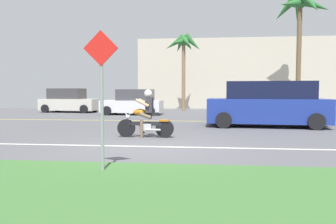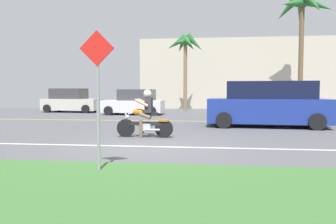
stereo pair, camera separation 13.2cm
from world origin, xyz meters
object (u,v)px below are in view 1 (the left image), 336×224
(parked_car_1, at_px, (133,103))
(street_sign, at_px, (101,87))
(parked_car_0, at_px, (69,101))
(palm_tree_0, at_px, (183,47))
(palm_tree_1, at_px, (300,11))
(motorcyclist, at_px, (146,117))
(suv_nearby, at_px, (267,105))

(parked_car_1, bearing_deg, street_sign, -79.90)
(parked_car_0, relative_size, parked_car_1, 1.07)
(parked_car_0, height_order, street_sign, street_sign)
(parked_car_1, bearing_deg, palm_tree_0, 55.17)
(street_sign, bearing_deg, palm_tree_1, 65.34)
(motorcyclist, height_order, parked_car_1, parked_car_1)
(palm_tree_1, distance_m, street_sign, 21.03)
(suv_nearby, distance_m, palm_tree_0, 11.77)
(suv_nearby, relative_size, palm_tree_1, 0.60)
(suv_nearby, xyz_separation_m, parked_car_1, (-7.01, 6.18, -0.18))
(parked_car_0, height_order, palm_tree_1, palm_tree_1)
(parked_car_1, bearing_deg, palm_tree_1, 19.75)
(parked_car_1, xyz_separation_m, palm_tree_0, (2.90, 4.17, 4.00))
(suv_nearby, xyz_separation_m, palm_tree_0, (-4.11, 10.35, 3.83))
(palm_tree_0, bearing_deg, palm_tree_1, -1.47)
(palm_tree_1, relative_size, street_sign, 3.36)
(palm_tree_0, bearing_deg, parked_car_0, -163.66)
(palm_tree_1, bearing_deg, street_sign, -114.66)
(parked_car_0, bearing_deg, palm_tree_1, 7.46)
(motorcyclist, distance_m, street_sign, 4.68)
(parked_car_0, distance_m, street_sign, 18.01)
(suv_nearby, relative_size, parked_car_0, 1.25)
(parked_car_0, height_order, parked_car_1, parked_car_0)
(suv_nearby, height_order, street_sign, street_sign)
(parked_car_1, xyz_separation_m, palm_tree_1, (11.04, 3.96, 6.32))
(suv_nearby, distance_m, street_sign, 9.43)
(suv_nearby, relative_size, parked_car_1, 1.33)
(motorcyclist, relative_size, palm_tree_1, 0.21)
(motorcyclist, xyz_separation_m, parked_car_0, (-7.49, 11.76, 0.12))
(street_sign, bearing_deg, parked_car_1, 100.10)
(motorcyclist, height_order, parked_car_0, parked_car_0)
(motorcyclist, relative_size, suv_nearby, 0.36)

